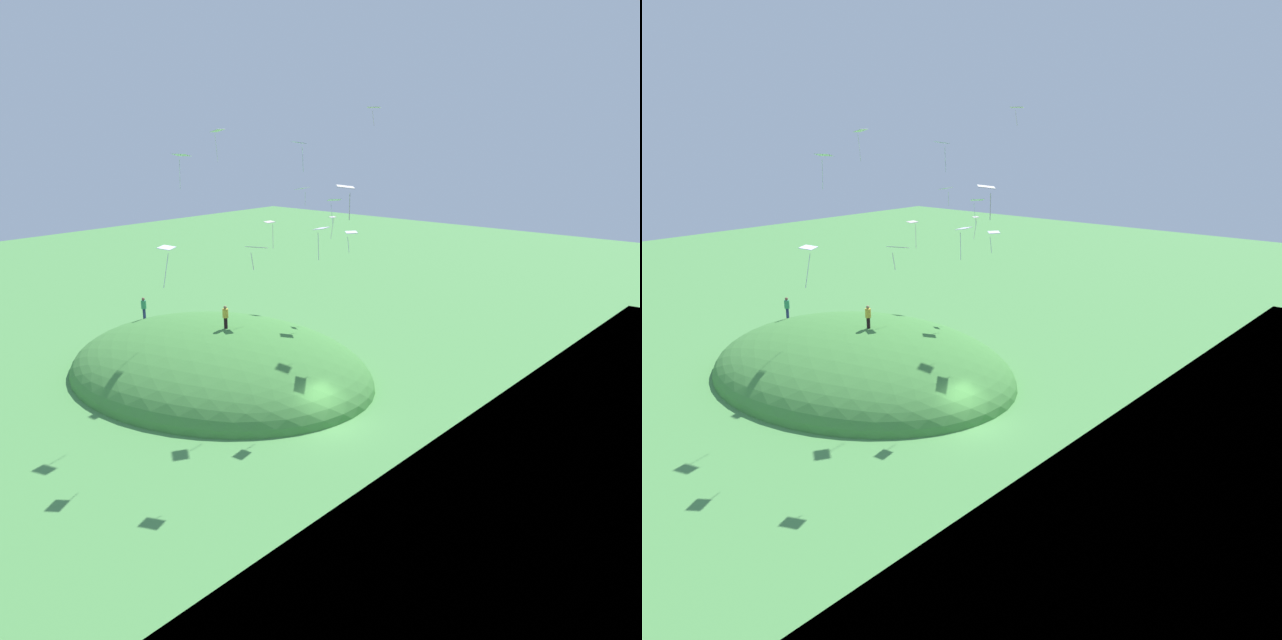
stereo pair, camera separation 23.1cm
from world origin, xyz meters
TOP-DOWN VIEW (x-y plane):
  - ground_plane at (0.00, 0.00)m, footprint 160.00×160.00m
  - grass_hill at (11.34, -1.49)m, footprint 24.01×18.63m
  - person_near_shore at (10.30, -1.43)m, footprint 0.49×0.49m
  - person_with_child at (19.44, -1.32)m, footprint 0.51×0.51m
  - kite_0 at (7.83, -10.27)m, footprint 1.09×1.16m
  - kite_1 at (13.84, -4.58)m, footprint 0.93×1.16m
  - kite_2 at (2.99, -5.93)m, footprint 1.24×1.24m
  - kite_3 at (10.52, -6.25)m, footprint 1.03×0.89m
  - kite_4 at (5.69, -3.98)m, footprint 1.39×1.29m
  - kite_5 at (5.50, -11.76)m, footprint 1.12×1.01m
  - kite_6 at (0.99, 4.71)m, footprint 1.16×1.00m
  - kite_7 at (2.58, -2.38)m, footprint 0.88×1.11m
  - kite_8 at (5.55, 6.80)m, footprint 1.12×1.23m
  - kite_9 at (9.80, 2.02)m, footprint 1.15×0.93m
  - kite_10 at (13.75, -13.60)m, footprint 0.91×1.22m
  - kite_11 at (-5.13, 5.37)m, footprint 1.26×1.29m
  - kite_12 at (9.00, -11.59)m, footprint 0.73×0.72m

SIDE VIEW (x-z plane):
  - ground_plane at x=0.00m, z-range 0.00..0.00m
  - grass_hill at x=11.34m, z-range -3.62..3.62m
  - person_with_child at x=19.44m, z-range 2.89..4.56m
  - person_near_shore at x=10.30m, z-range 3.81..5.44m
  - kite_12 at x=9.00m, z-range 9.27..11.05m
  - kite_3 at x=10.52m, z-range 9.30..11.28m
  - kite_2 at x=2.99m, z-range 9.73..11.08m
  - kite_8 at x=5.55m, z-range 9.68..11.86m
  - kite_7 at x=2.58m, z-range 10.04..12.03m
  - kite_6 at x=0.99m, z-range 10.48..11.71m
  - kite_0 at x=7.83m, z-range 10.72..12.75m
  - kite_10 at x=13.75m, z-range 11.33..12.82m
  - kite_11 at x=-5.13m, z-range 13.75..15.21m
  - kite_9 at x=9.80m, z-range 14.19..16.32m
  - kite_4 at x=5.69m, z-range 15.02..16.92m
  - kite_1 at x=13.84m, z-range 15.45..17.75m
  - kite_5 at x=5.50m, z-range 17.60..18.88m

